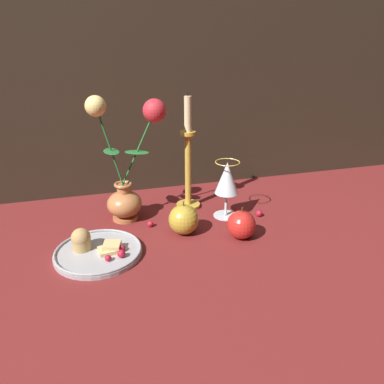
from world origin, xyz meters
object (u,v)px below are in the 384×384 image
object	(u,v)px
plate_with_pastries	(96,250)
apple_near_glass	(184,219)
vase	(127,174)
wine_glass	(227,180)
candlestick	(188,165)
apple_beside_vase	(241,225)

from	to	relation	value
plate_with_pastries	apple_near_glass	xyz separation A→B (m)	(0.23, 0.05, 0.03)
vase	apple_near_glass	xyz separation A→B (m)	(0.13, -0.13, -0.10)
plate_with_pastries	apple_near_glass	size ratio (longest dim) A/B	2.27
plate_with_pastries	wine_glass	xyz separation A→B (m)	(0.38, 0.12, 0.10)
wine_glass	candlestick	size ratio (longest dim) A/B	0.48
vase	apple_beside_vase	size ratio (longest dim) A/B	4.07
apple_near_glass	wine_glass	bearing A→B (deg)	25.04
vase	plate_with_pastries	xyz separation A→B (m)	(-0.10, -0.17, -0.12)
wine_glass	plate_with_pastries	bearing A→B (deg)	-163.04
vase	candlestick	world-z (taller)	vase
vase	candlestick	size ratio (longest dim) A/B	1.02
candlestick	apple_beside_vase	distance (m)	0.26
vase	wine_glass	distance (m)	0.28
candlestick	apple_near_glass	xyz separation A→B (m)	(-0.06, -0.16, -0.10)
vase	apple_near_glass	bearing A→B (deg)	-44.55
plate_with_pastries	apple_beside_vase	bearing A→B (deg)	-2.70
candlestick	apple_beside_vase	bearing A→B (deg)	-69.64
vase	apple_beside_vase	distance (m)	0.34
plate_with_pastries	wine_glass	bearing A→B (deg)	16.96
wine_glass	apple_near_glass	world-z (taller)	wine_glass
vase	plate_with_pastries	world-z (taller)	vase
candlestick	apple_near_glass	world-z (taller)	candlestick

